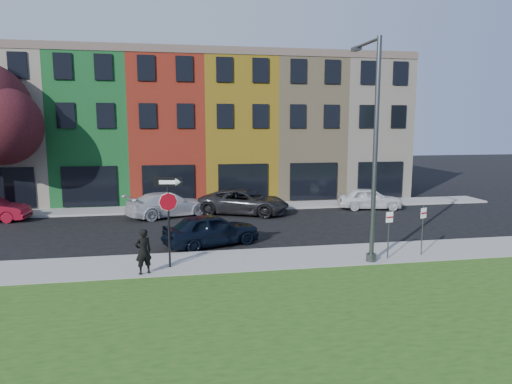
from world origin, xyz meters
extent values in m
plane|color=black|center=(0.00, 0.00, 0.00)|extent=(120.00, 120.00, 0.00)
cube|color=gray|center=(2.00, 3.00, 0.06)|extent=(40.00, 3.00, 0.12)
cube|color=gray|center=(-3.00, 15.00, 0.06)|extent=(40.00, 2.40, 0.12)
cube|color=beige|center=(-15.00, 21.20, 5.00)|extent=(5.00, 10.00, 10.00)
cube|color=green|center=(-10.00, 21.20, 5.00)|extent=(5.00, 10.00, 10.00)
cube|color=red|center=(-5.00, 21.20, 5.00)|extent=(5.00, 10.00, 10.00)
cube|color=gold|center=(0.00, 21.20, 5.00)|extent=(5.00, 10.00, 10.00)
cube|color=#968361|center=(5.00, 21.20, 5.00)|extent=(5.00, 10.00, 10.00)
cube|color=beige|center=(10.00, 21.20, 5.00)|extent=(5.00, 10.00, 10.00)
cube|color=black|center=(-2.50, 16.14, 1.50)|extent=(30.00, 0.12, 2.60)
cylinder|color=black|center=(-4.84, 2.55, 1.79)|extent=(0.08, 0.08, 3.34)
cylinder|color=white|center=(-4.84, 2.53, 2.62)|extent=(0.71, 0.13, 0.71)
cylinder|color=maroon|center=(-4.84, 2.50, 2.62)|extent=(0.67, 0.11, 0.67)
cube|color=black|center=(-4.84, 2.53, 3.36)|extent=(1.05, 0.19, 0.34)
cube|color=white|center=(-4.84, 2.50, 3.36)|extent=(0.66, 0.11, 0.14)
imported|color=black|center=(-5.75, 1.90, 0.95)|extent=(0.90, 0.84, 1.66)
imported|color=black|center=(-3.01, 5.80, 0.74)|extent=(4.59, 5.51, 1.49)
imported|color=#B7B7BC|center=(-5.00, 12.89, 0.73)|extent=(5.88, 6.59, 1.46)
imported|color=black|center=(-0.42, 12.84, 0.76)|extent=(6.59, 7.34, 1.52)
imported|color=white|center=(7.83, 13.02, 0.69)|extent=(3.08, 4.66, 1.39)
cylinder|color=#444749|center=(2.96, 1.90, 4.40)|extent=(0.18, 0.18, 8.56)
cylinder|color=#444749|center=(2.96, 1.90, 0.27)|extent=(0.40, 0.40, 0.30)
cylinder|color=#444749|center=(2.94, 2.90, 8.58)|extent=(0.15, 2.00, 0.12)
cube|color=#444749|center=(2.92, 4.00, 8.53)|extent=(0.26, 0.55, 0.16)
cylinder|color=#444749|center=(3.77, 2.14, 1.10)|extent=(0.05, 0.05, 1.97)
cube|color=white|center=(3.77, 2.11, 1.81)|extent=(0.32, 0.08, 0.42)
cube|color=maroon|center=(3.77, 2.09, 1.81)|extent=(0.32, 0.07, 0.06)
cylinder|color=#444749|center=(5.36, 2.36, 1.14)|extent=(0.05, 0.05, 2.05)
cube|color=white|center=(5.36, 2.33, 1.88)|extent=(0.31, 0.14, 0.42)
cube|color=maroon|center=(5.36, 2.31, 1.88)|extent=(0.30, 0.13, 0.06)
sphere|color=black|center=(-14.29, 14.11, 5.38)|extent=(4.55, 4.55, 4.55)
camera|label=1|loc=(-4.56, -14.39, 5.46)|focal=32.00mm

